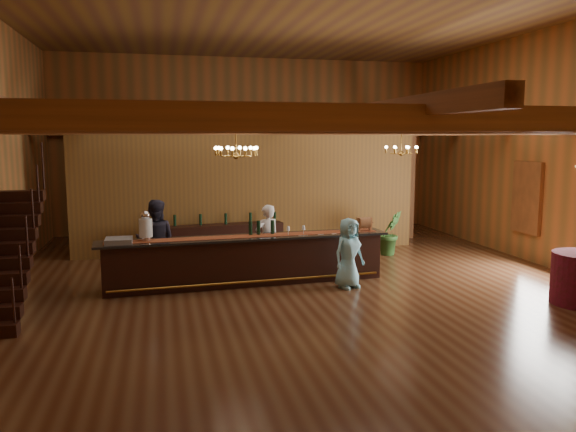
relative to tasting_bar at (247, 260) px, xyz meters
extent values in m
plane|color=#422212|center=(1.08, -0.23, -0.51)|extent=(14.00, 14.00, 0.00)
plane|color=brown|center=(1.08, -0.23, 4.99)|extent=(14.00, 14.00, 0.00)
cube|color=#B26732|center=(1.08, 6.77, 2.24)|extent=(12.00, 0.10, 5.50)
cube|color=#B26732|center=(1.08, -7.23, 2.24)|extent=(12.00, 0.10, 5.50)
cube|color=#B26732|center=(7.08, -0.23, 2.24)|extent=(0.10, 14.00, 5.50)
cube|color=#A25B30|center=(1.08, -5.73, 2.69)|extent=(11.90, 0.20, 0.28)
cube|color=#A25B30|center=(1.08, -3.23, 2.69)|extent=(11.90, 0.20, 0.28)
cube|color=#A25B30|center=(1.08, -0.73, 2.69)|extent=(11.90, 0.20, 0.28)
cube|color=#A25B30|center=(1.08, 1.77, 2.69)|extent=(11.90, 0.20, 0.28)
cube|color=#A25B30|center=(1.08, 4.27, 2.69)|extent=(11.90, 0.20, 0.28)
cube|color=#A25B30|center=(1.08, 6.57, 2.69)|extent=(11.90, 0.20, 0.28)
cube|color=#A25B30|center=(-3.42, -0.23, 2.83)|extent=(0.18, 13.90, 0.22)
cube|color=#A25B30|center=(1.08, -0.23, 2.83)|extent=(0.18, 13.90, 0.22)
cube|color=#A25B30|center=(5.58, -0.23, 2.83)|extent=(0.18, 13.90, 0.22)
cube|color=#A25B30|center=(-3.42, 4.27, 1.09)|extent=(0.20, 0.20, 3.20)
cube|color=#A25B30|center=(5.58, 4.27, 1.09)|extent=(0.20, 0.20, 3.20)
cube|color=brown|center=(0.58, 3.27, 1.04)|extent=(9.00, 0.18, 3.10)
cube|color=white|center=(7.03, 0.77, 1.04)|extent=(0.12, 1.05, 1.75)
cube|color=black|center=(-4.37, -1.11, 0.39)|extent=(1.00, 0.28, 0.20)
cube|color=black|center=(-4.37, -0.83, 0.59)|extent=(1.00, 0.28, 0.20)
cube|color=black|center=(-4.37, -0.55, 0.79)|extent=(1.00, 0.28, 0.20)
cube|color=black|center=(-4.37, -0.27, 0.99)|extent=(1.00, 0.28, 0.20)
cube|color=black|center=(-4.37, 0.01, 1.19)|extent=(1.00, 0.28, 0.20)
cube|color=black|center=(-4.37, 0.29, 1.39)|extent=(1.00, 0.28, 0.20)
cube|color=black|center=(2.08, 5.27, 0.04)|extent=(1.20, 0.60, 1.10)
cube|color=brown|center=(-0.92, 5.27, -0.01)|extent=(1.00, 0.60, 1.00)
cube|color=black|center=(0.00, 0.00, -0.03)|extent=(5.72, 0.94, 0.95)
cube|color=black|center=(0.00, 0.00, 0.47)|extent=(6.01, 1.08, 0.05)
cube|color=maroon|center=(0.00, 0.00, 0.50)|extent=(5.61, 0.70, 0.01)
cylinder|color=#A2742A|center=(0.00, -0.38, -0.36)|extent=(5.49, 0.36, 0.05)
cylinder|color=silver|center=(-2.00, -0.07, 0.53)|extent=(0.18, 0.18, 0.08)
cylinder|color=silver|center=(-2.00, -0.07, 0.75)|extent=(0.26, 0.26, 0.36)
sphere|color=silver|center=(-2.00, -0.07, 1.00)|extent=(0.18, 0.18, 0.18)
cube|color=gray|center=(-2.50, -0.19, 0.54)|extent=(0.50, 0.50, 0.10)
cube|color=brown|center=(2.44, 0.10, 0.64)|extent=(0.06, 0.06, 0.30)
cube|color=brown|center=(2.72, 0.10, 0.64)|extent=(0.06, 0.06, 0.30)
cylinder|color=brown|center=(2.58, 0.10, 0.67)|extent=(0.24, 0.24, 0.24)
cylinder|color=black|center=(0.10, 0.12, 0.64)|extent=(0.07, 0.07, 0.30)
cylinder|color=black|center=(0.27, 0.13, 0.64)|extent=(0.07, 0.07, 0.30)
cylinder|color=black|center=(0.56, 0.15, 0.64)|extent=(0.07, 0.07, 0.30)
cube|color=black|center=(-0.11, 2.84, -0.09)|extent=(2.96, 0.78, 0.82)
cylinder|color=#A2742A|center=(-0.29, -0.70, 2.42)|extent=(0.02, 0.02, 0.55)
sphere|color=#A2742A|center=(-0.29, -0.70, 2.15)|extent=(0.12, 0.12, 0.12)
torus|color=#A2742A|center=(-0.29, -0.70, 2.25)|extent=(0.80, 0.80, 0.04)
cylinder|color=#A2742A|center=(3.91, 1.27, 2.41)|extent=(0.02, 0.02, 0.57)
sphere|color=#A2742A|center=(3.91, 1.27, 2.12)|extent=(0.12, 0.12, 0.12)
torus|color=#A2742A|center=(3.91, 1.27, 2.22)|extent=(0.80, 0.80, 0.04)
imported|color=white|center=(0.54, 0.65, 0.27)|extent=(0.66, 0.54, 1.56)
imported|color=#282637|center=(-1.83, 0.72, 0.35)|extent=(0.92, 0.76, 1.72)
imported|color=#84CCDD|center=(1.94, -0.73, 0.20)|extent=(0.81, 0.68, 1.42)
imported|color=#2D5B23|center=(4.03, 2.09, 0.07)|extent=(0.72, 0.62, 1.15)
camera|label=1|loc=(-1.68, -11.19, 2.49)|focal=35.00mm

